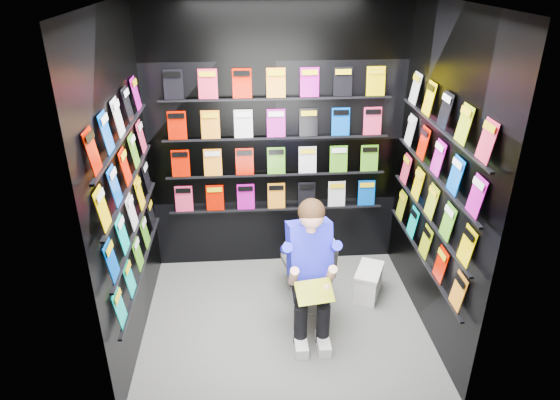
{
  "coord_description": "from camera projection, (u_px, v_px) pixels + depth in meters",
  "views": [
    {
      "loc": [
        -0.3,
        -3.44,
        2.86
      ],
      "look_at": [
        -0.03,
        0.15,
        1.1
      ],
      "focal_mm": 32.0,
      "sensor_mm": 36.0,
      "label": 1
    }
  ],
  "objects": [
    {
      "name": "longbox",
      "position": [
        368.0,
        284.0,
        4.63
      ],
      "size": [
        0.32,
        0.4,
        0.26
      ],
      "primitive_type": "cube",
      "rotation": [
        0.0,
        0.0,
        -0.43
      ],
      "color": "silver",
      "rests_on": "floor"
    },
    {
      "name": "longbox_lid",
      "position": [
        369.0,
        271.0,
        4.57
      ],
      "size": [
        0.35,
        0.43,
        0.03
      ],
      "primitive_type": "cube",
      "rotation": [
        0.0,
        0.0,
        -0.43
      ],
      "color": "silver",
      "rests_on": "longbox"
    },
    {
      "name": "wall_front",
      "position": [
        299.0,
        256.0,
        2.89
      ],
      "size": [
        2.4,
        0.04,
        2.6
      ],
      "primitive_type": "cube",
      "color": "black",
      "rests_on": "floor"
    },
    {
      "name": "toilet",
      "position": [
        303.0,
        263.0,
        4.52
      ],
      "size": [
        0.53,
        0.8,
        0.73
      ],
      "primitive_type": "imported",
      "rotation": [
        0.0,
        0.0,
        3.29
      ],
      "color": "white",
      "rests_on": "floor"
    },
    {
      "name": "comics_back",
      "position": [
        276.0,
        142.0,
        4.66
      ],
      "size": [
        2.1,
        0.06,
        1.37
      ],
      "primitive_type": null,
      "color": "#DC2B4D",
      "rests_on": "wall_back"
    },
    {
      "name": "ceiling",
      "position": [
        286.0,
        2.0,
        3.22
      ],
      "size": [
        2.4,
        2.4,
        0.0
      ],
      "primitive_type": "plane",
      "color": "white",
      "rests_on": "floor"
    },
    {
      "name": "comics_left",
      "position": [
        128.0,
        190.0,
        3.71
      ],
      "size": [
        0.06,
        1.7,
        1.37
      ],
      "primitive_type": null,
      "color": "#DC2B4D",
      "rests_on": "wall_left"
    },
    {
      "name": "floor",
      "position": [
        284.0,
        321.0,
        4.36
      ],
      "size": [
        2.4,
        2.4,
        0.0
      ],
      "primitive_type": "plane",
      "color": "slate",
      "rests_on": "ground"
    },
    {
      "name": "comics_right",
      "position": [
        435.0,
        180.0,
        3.87
      ],
      "size": [
        0.06,
        1.7,
        1.37
      ],
      "primitive_type": null,
      "color": "#DC2B4D",
      "rests_on": "wall_right"
    },
    {
      "name": "wall_back",
      "position": [
        276.0,
        142.0,
        4.69
      ],
      "size": [
        2.4,
        0.04,
        2.6
      ],
      "primitive_type": "cube",
      "color": "black",
      "rests_on": "floor"
    },
    {
      "name": "wall_left",
      "position": [
        124.0,
        190.0,
        3.71
      ],
      "size": [
        0.04,
        2.0,
        2.6
      ],
      "primitive_type": "cube",
      "color": "black",
      "rests_on": "floor"
    },
    {
      "name": "wall_right",
      "position": [
        439.0,
        181.0,
        3.87
      ],
      "size": [
        0.04,
        2.0,
        2.6
      ],
      "primitive_type": "cube",
      "color": "black",
      "rests_on": "floor"
    },
    {
      "name": "reader",
      "position": [
        309.0,
        250.0,
        4.02
      ],
      "size": [
        0.57,
        0.76,
        1.28
      ],
      "primitive_type": null,
      "rotation": [
        0.0,
        0.0,
        0.15
      ],
      "color": "#2727E1",
      "rests_on": "toilet"
    },
    {
      "name": "held_comic",
      "position": [
        314.0,
        292.0,
        3.78
      ],
      "size": [
        0.31,
        0.21,
        0.12
      ],
      "primitive_type": "cube",
      "rotation": [
        -0.96,
        0.0,
        0.15
      ],
      "color": "green",
      "rests_on": "reader"
    }
  ]
}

